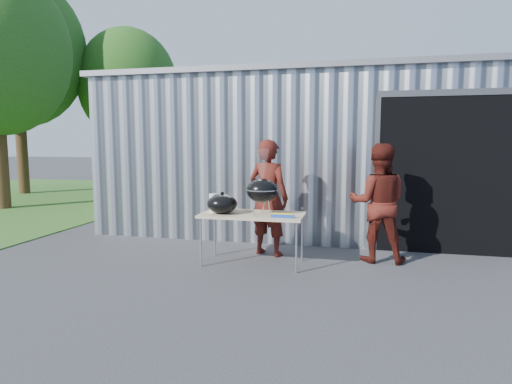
% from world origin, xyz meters
% --- Properties ---
extents(ground, '(80.00, 80.00, 0.00)m').
position_xyz_m(ground, '(0.00, 0.00, 0.00)').
color(ground, '#313134').
extents(building, '(8.20, 6.20, 3.10)m').
position_xyz_m(building, '(0.92, 4.59, 1.54)').
color(building, silver).
rests_on(building, ground).
extents(grass_patch, '(10.00, 12.00, 0.02)m').
position_xyz_m(grass_patch, '(-9.00, 6.00, 0.01)').
color(grass_patch, '#2D591E').
rests_on(grass_patch, ground).
extents(tree_mid, '(4.50, 4.50, 7.46)m').
position_xyz_m(tree_mid, '(-9.50, 7.00, 4.86)').
color(tree_mid, '#442D19').
rests_on(tree_mid, ground).
extents(tree_far, '(3.58, 3.58, 5.93)m').
position_xyz_m(tree_far, '(-6.50, 9.00, 3.86)').
color(tree_far, '#442D19').
rests_on(tree_far, ground).
extents(folding_table, '(1.50, 0.75, 0.75)m').
position_xyz_m(folding_table, '(0.28, 0.43, 0.71)').
color(folding_table, tan).
rests_on(folding_table, ground).
extents(kettle_grill, '(0.47, 0.47, 0.94)m').
position_xyz_m(kettle_grill, '(0.42, 0.43, 1.17)').
color(kettle_grill, black).
rests_on(kettle_grill, folding_table).
extents(grill_lid, '(0.44, 0.44, 0.32)m').
position_xyz_m(grill_lid, '(-0.15, 0.33, 0.89)').
color(grill_lid, black).
rests_on(grill_lid, folding_table).
extents(paper_towels, '(0.12, 0.12, 0.28)m').
position_xyz_m(paper_towels, '(-0.31, 0.38, 0.89)').
color(paper_towels, white).
rests_on(paper_towels, folding_table).
extents(white_tub, '(0.20, 0.15, 0.10)m').
position_xyz_m(white_tub, '(-0.27, 0.66, 0.80)').
color(white_tub, white).
rests_on(white_tub, folding_table).
extents(foil_box, '(0.32, 0.05, 0.06)m').
position_xyz_m(foil_box, '(0.77, 0.18, 0.78)').
color(foil_box, '#1940A4').
rests_on(foil_box, folding_table).
extents(person_cook, '(0.76, 0.61, 1.83)m').
position_xyz_m(person_cook, '(0.41, 0.98, 0.92)').
color(person_cook, '#49160F').
rests_on(person_cook, ground).
extents(person_bystander, '(0.86, 0.67, 1.77)m').
position_xyz_m(person_bystander, '(2.07, 1.01, 0.88)').
color(person_bystander, '#49160F').
rests_on(person_bystander, ground).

